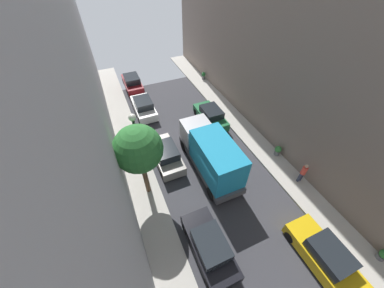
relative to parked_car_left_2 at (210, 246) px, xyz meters
name	(u,v)px	position (x,y,z in m)	size (l,w,h in m)	color
ground	(219,185)	(2.70, 3.73, -0.72)	(32.00, 32.00, 0.00)	#38383D
sidewalk_left	(152,210)	(-2.30, 3.73, -0.64)	(2.00, 44.00, 0.15)	#B7B2A8
sidewalk_right	(275,163)	(7.70, 3.73, -0.64)	(2.00, 44.00, 0.15)	#B7B2A8
parked_car_left_2	(210,246)	(0.00, 0.00, 0.00)	(1.78, 4.20, 1.57)	black
parked_car_left_3	(166,155)	(0.00, 7.43, 0.00)	(1.78, 4.20, 1.57)	gray
parked_car_left_4	(144,107)	(0.00, 14.40, 0.00)	(1.78, 4.20, 1.57)	white
parked_car_left_5	(132,83)	(0.00, 19.60, 0.00)	(1.78, 4.20, 1.57)	maroon
parked_car_right_1	(324,256)	(5.40, -2.86, 0.00)	(1.78, 4.20, 1.57)	gold
parked_car_right_2	(211,116)	(5.40, 10.47, 0.00)	(1.78, 4.20, 1.57)	#1E6638
delivery_truck	(211,154)	(2.70, 5.26, 1.07)	(2.26, 6.60, 3.38)	#4C4C51
pedestrian	(303,172)	(8.13, 1.71, 0.35)	(0.40, 0.36, 1.72)	#2D334C
street_tree_0	(138,149)	(-2.08, 5.23, 3.54)	(2.85, 2.85, 5.57)	brown
potted_plant_0	(278,150)	(8.32, 4.42, -0.11)	(0.52, 0.52, 0.85)	slate
potted_plant_2	(122,141)	(-2.89, 10.31, 0.04)	(0.72, 0.72, 1.09)	#B2A899
potted_plant_4	(384,255)	(8.48, -4.10, -0.18)	(0.50, 0.50, 0.74)	slate
potted_plant_5	(203,75)	(8.33, 18.14, -0.08)	(0.50, 0.50, 0.87)	slate
lamp_post	(138,140)	(-1.90, 6.45, 3.14)	(0.44, 0.44, 5.66)	#333338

